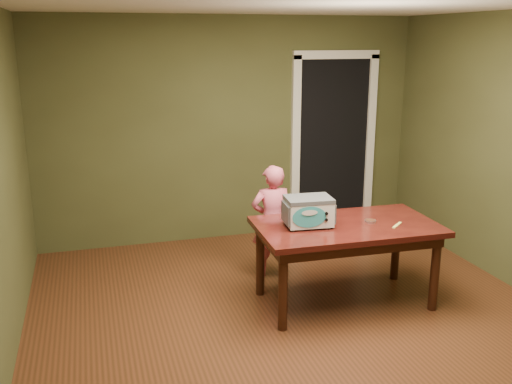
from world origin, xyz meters
TOP-DOWN VIEW (x-y plane):
  - floor at (0.00, 0.00)m, footprint 5.00×5.00m
  - room_shell at (0.00, 0.00)m, footprint 4.52×5.02m
  - doorway at (1.30, 2.78)m, footprint 1.10×0.66m
  - dining_table at (0.54, 0.44)m, footprint 1.62×0.94m
  - toy_oven at (0.19, 0.48)m, footprint 0.45×0.32m
  - baking_pan at (0.76, 0.43)m, footprint 0.10×0.10m
  - spatula at (0.94, 0.28)m, footprint 0.15×0.14m
  - child at (0.09, 1.21)m, footprint 0.44×0.30m

SIDE VIEW (x-z plane):
  - floor at x=0.00m, z-range 0.00..0.00m
  - child at x=0.09m, z-range 0.00..1.15m
  - dining_table at x=0.54m, z-range 0.28..1.03m
  - spatula at x=0.94m, z-range 0.75..0.76m
  - baking_pan at x=0.76m, z-range 0.75..0.77m
  - toy_oven at x=0.19m, z-range 0.76..1.02m
  - doorway at x=1.30m, z-range -0.07..2.18m
  - room_shell at x=0.00m, z-range 0.40..3.01m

